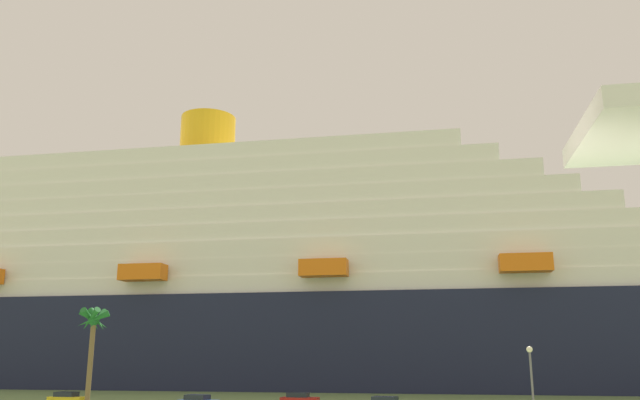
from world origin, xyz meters
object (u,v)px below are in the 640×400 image
(parked_car_yellow_taxi, at_px, (67,398))
(parked_car_red_hatchback, at_px, (299,399))
(street_lamp, at_px, (531,372))
(cruise_ship, at_px, (326,292))
(palm_tree, at_px, (93,329))

(parked_car_yellow_taxi, distance_m, parked_car_red_hatchback, 28.15)
(street_lamp, height_order, parked_car_yellow_taxi, street_lamp)
(parked_car_yellow_taxi, relative_size, parked_car_red_hatchback, 1.00)
(cruise_ship, height_order, street_lamp, cruise_ship)
(street_lamp, bearing_deg, parked_car_yellow_taxi, 172.55)
(cruise_ship, xyz_separation_m, street_lamp, (33.75, -55.31, -13.17))
(palm_tree, relative_size, street_lamp, 1.63)
(cruise_ship, bearing_deg, street_lamp, -58.61)
(palm_tree, bearing_deg, street_lamp, 3.18)
(street_lamp, xyz_separation_m, parked_car_red_hatchback, (-25.96, 13.23, -3.64))
(cruise_ship, height_order, parked_car_red_hatchback, cruise_ship)
(palm_tree, distance_m, parked_car_red_hatchback, 25.22)
(parked_car_yellow_taxi, xyz_separation_m, parked_car_red_hatchback, (27.45, 6.24, -0.00))
(cruise_ship, xyz_separation_m, parked_car_yellow_taxi, (-19.66, -48.33, -16.81))
(cruise_ship, xyz_separation_m, parked_car_red_hatchback, (7.79, -42.08, -16.81))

